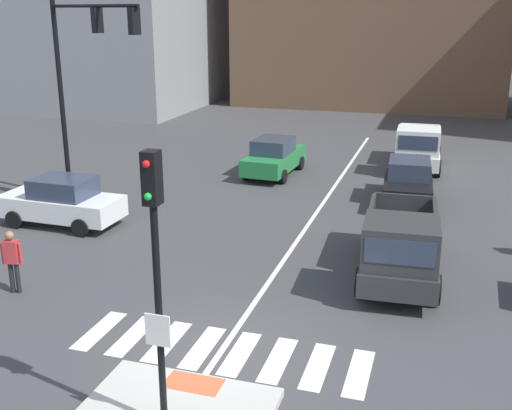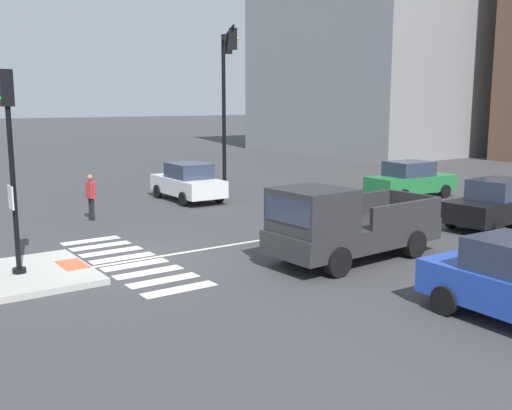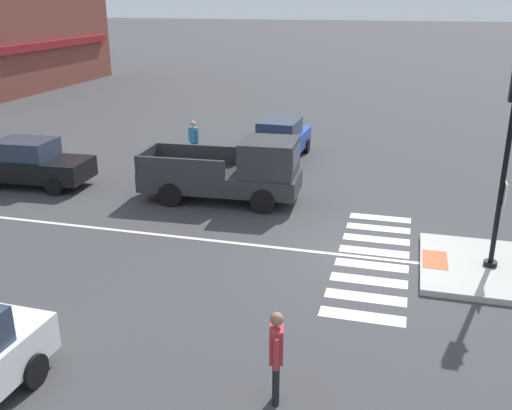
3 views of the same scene
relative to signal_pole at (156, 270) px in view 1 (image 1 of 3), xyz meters
name	(u,v)px [view 1 (image 1 of 3)]	position (x,y,z in m)	size (l,w,h in m)	color
ground_plane	(221,350)	(0.00, 2.81, -3.04)	(300.00, 300.00, 0.00)	#3D3D3F
tactile_pad_front	(194,383)	(0.00, 1.29, -2.89)	(1.10, 0.60, 0.01)	#DB5B38
signal_pole	(156,270)	(0.00, 0.00, 0.00)	(0.44, 0.38, 4.81)	black
crosswalk_stripe_a	(99,330)	(-2.94, 2.80, -3.04)	(0.44, 1.80, 0.01)	silver
crosswalk_stripe_b	(133,336)	(-2.10, 2.80, -3.04)	(0.44, 1.80, 0.01)	silver
crosswalk_stripe_c	(167,341)	(-1.26, 2.80, -3.04)	(0.44, 1.80, 0.01)	silver
crosswalk_stripe_d	(203,347)	(-0.42, 2.80, -3.04)	(0.44, 1.80, 0.01)	silver
crosswalk_stripe_e	(240,353)	(0.42, 2.80, -3.04)	(0.44, 1.80, 0.01)	silver
crosswalk_stripe_f	(278,360)	(1.26, 2.80, -3.04)	(0.44, 1.80, 0.01)	silver
crosswalk_stripe_g	(318,366)	(2.10, 2.80, -3.04)	(0.44, 1.80, 0.01)	silver
crosswalk_stripe_h	(359,373)	(2.94, 2.80, -3.04)	(0.44, 1.80, 0.01)	silver
lane_centre_line	(317,211)	(0.01, 12.81, -3.04)	(0.14, 28.00, 0.01)	silver
traffic_light_mast	(80,67)	(-8.13, 11.02, 1.99)	(4.70, 2.54, 7.31)	black
car_white_cross_left	(62,202)	(-7.90, 8.88, -2.23)	(4.14, 1.92, 1.64)	white
car_green_westbound_distant	(274,157)	(-2.88, 17.32, -2.23)	(2.02, 4.19, 1.64)	#237A3D
car_black_eastbound_far	(408,182)	(3.01, 14.85, -2.23)	(2.01, 4.18, 1.64)	black
pickup_truck_charcoal_eastbound_mid	(400,248)	(3.31, 7.48, -2.06)	(2.27, 5.20, 2.08)	#2D2D30
pickup_truck_white_eastbound_distant	(418,148)	(3.05, 20.13, -2.06)	(2.18, 5.16, 2.08)	white
pedestrian_at_curb_left	(12,257)	(-6.03, 3.93, -2.06)	(0.54, 0.29, 1.67)	black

